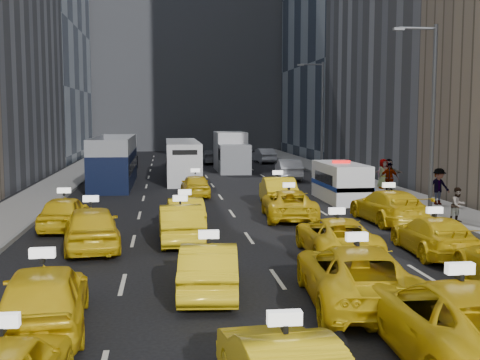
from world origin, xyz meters
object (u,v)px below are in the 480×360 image
object	(u,v)px
double_decker	(114,162)
box_truck	(231,152)
taxi_2	(458,320)
nypd_van	(341,183)
city_bus	(182,161)

from	to	relation	value
double_decker	box_truck	distance (m)	13.10
taxi_2	nypd_van	size ratio (longest dim) A/B	1.09
city_bus	box_truck	xyz separation A→B (m)	(4.39, 6.41, 0.22)
city_bus	box_truck	world-z (taller)	box_truck
nypd_van	double_decker	size ratio (longest dim) A/B	0.47
nypd_van	box_truck	world-z (taller)	box_truck
box_truck	taxi_2	bearing A→B (deg)	-85.56
nypd_van	city_bus	distance (m)	15.00
nypd_van	box_truck	bearing A→B (deg)	104.32
city_bus	taxi_2	bearing A→B (deg)	-86.37
double_decker	city_bus	distance (m)	5.61
taxi_2	nypd_van	distance (m)	22.28
nypd_van	double_decker	distance (m)	16.29
double_decker	city_bus	xyz separation A→B (m)	(4.77, 2.95, -0.20)
nypd_van	taxi_2	bearing A→B (deg)	-98.95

